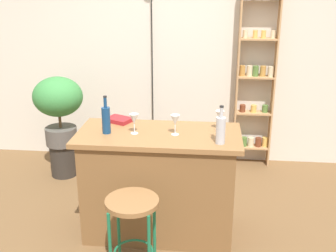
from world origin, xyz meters
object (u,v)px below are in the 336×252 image
Objects in this scene: cookbook at (119,120)px; bottle_vinegar at (221,129)px; bottle_wine_red at (106,119)px; wine_glass_left at (220,116)px; wine_glass_right at (134,120)px; plant_stool at (64,159)px; wine_glass_center at (175,121)px; spice_shelf at (256,79)px; bar_stool at (132,218)px; potted_plant at (58,103)px.

bottle_vinegar is at bearing 0.15° from cookbook.
wine_glass_left is (0.90, 0.16, 0.00)m from bottle_wine_red.
wine_glass_right reaches higher than cookbook.
bottle_vinegar is at bearing -34.52° from plant_stool.
bottle_wine_red is 0.91m from bottle_vinegar.
cookbook is at bearing -42.07° from plant_stool.
wine_glass_right is (-0.68, -0.15, 0.00)m from wine_glass_left.
bottle_wine_red reaches higher than wine_glass_right.
wine_glass_center reaches higher than cookbook.
cookbook is (-1.28, -1.26, -0.10)m from spice_shelf.
wine_glass_center is (-0.77, -1.53, 0.00)m from spice_shelf.
bar_stool is at bearing -113.91° from wine_glass_center.
potted_plant reaches higher than plant_stool.
plant_stool is 2.07m from wine_glass_left.
bar_stool is 0.83m from wine_glass_center.
wine_glass_right is (-0.07, 0.56, 0.55)m from bar_stool.
bottle_wine_red reaches higher than wine_glass_left.
potted_plant is at bearing 142.85° from wine_glass_center.
wine_glass_left reaches higher than bar_stool.
spice_shelf is 12.77× the size of wine_glass_left.
bottle_vinegar is 1.80× the size of wine_glass_left.
wine_glass_left is at bearing 22.37° from wine_glass_center.
potted_plant reaches higher than wine_glass_left.
potted_plant is at bearing 134.68° from wine_glass_right.
spice_shelf is at bearing 13.99° from potted_plant.
bottle_wine_red reaches higher than bar_stool.
bar_stool is at bearing -55.63° from potted_plant.
bar_stool is 0.30× the size of spice_shelf.
wine_glass_left and wine_glass_right have the same top height.
bottle_wine_red reaches higher than potted_plant.
bar_stool is 1.69× the size of plant_stool.
spice_shelf is 1.73m from bottle_vinegar.
bottle_vinegar is (-0.42, -1.68, -0.00)m from spice_shelf.
cookbook is (-0.19, 0.28, -0.10)m from wine_glass_right.
plant_stool is at bearing 124.37° from bar_stool.
wine_glass_right is at bearing -45.32° from plant_stool.
potted_plant reaches higher than wine_glass_center.
bar_stool is 0.84× the size of potted_plant.
wine_glass_right is at bearing -30.15° from cookbook.
cookbook is (-0.86, 0.42, -0.09)m from bottle_vinegar.
plant_stool is at bearing 152.84° from wine_glass_left.
cookbook reaches higher than plant_stool.
wine_glass_right reaches higher than bar_stool.
bottle_vinegar is at bearing -8.31° from bottle_wine_red.
potted_plant is (-1.08, 1.57, 0.35)m from bar_stool.
bar_stool is 2.40m from spice_shelf.
wine_glass_left is at bearing 12.63° from wine_glass_right.
bottle_wine_red is (0.78, -1.02, 0.19)m from potted_plant.
cookbook is at bearing -135.51° from spice_shelf.
wine_glass_right is at bearing -125.56° from spice_shelf.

